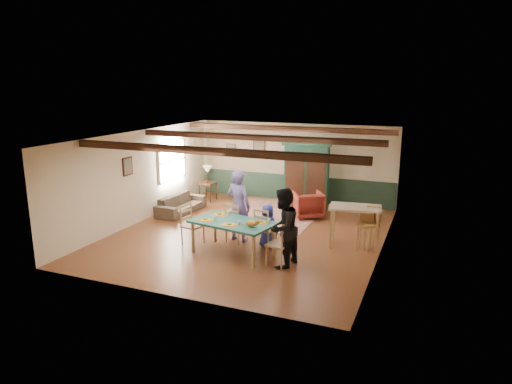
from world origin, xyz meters
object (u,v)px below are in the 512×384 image
at_px(armoire, 307,175).
at_px(dining_chair_far_right, 266,228).
at_px(armchair, 308,205).
at_px(end_table, 208,191).
at_px(dining_chair_end_left, 193,225).
at_px(cat, 251,223).
at_px(sofa, 181,204).
at_px(dining_table, 233,238).
at_px(person_child, 267,226).
at_px(bar_stool_left, 364,230).
at_px(person_woman, 283,228).
at_px(dining_chair_far_left, 237,222).
at_px(dining_chair_end_right, 278,243).
at_px(counter_table, 354,227).
at_px(person_man, 239,206).
at_px(bar_stool_right, 372,229).
at_px(table_lamp, 208,174).

bearing_deg(armoire, dining_chair_far_right, -94.81).
relative_size(armchair, end_table, 1.36).
relative_size(dining_chair_end_left, cat, 2.64).
bearing_deg(sofa, end_table, -0.17).
bearing_deg(dining_table, armchair, 77.16).
xyz_separation_m(person_child, bar_stool_left, (2.29, 0.69, -0.04)).
bearing_deg(sofa, dining_chair_far_right, -116.35).
height_order(person_woman, sofa, person_woman).
relative_size(cat, sofa, 0.21).
height_order(armoire, end_table, armoire).
bearing_deg(dining_chair_far_left, bar_stool_left, -158.31).
height_order(dining_chair_far_left, bar_stool_left, dining_chair_far_left).
xyz_separation_m(dining_table, dining_chair_end_left, (-1.24, 0.24, 0.11)).
relative_size(person_child, end_table, 1.71).
bearing_deg(dining_chair_far_left, dining_chair_end_right, 155.08).
height_order(dining_table, bar_stool_left, bar_stool_left).
distance_m(person_child, end_table, 5.09).
bearing_deg(armchair, dining_table, 46.19).
bearing_deg(sofa, dining_chair_far_left, -120.97).
bearing_deg(dining_chair_far_right, dining_chair_far_left, -0.00).
relative_size(dining_chair_far_right, person_child, 0.95).
xyz_separation_m(dining_chair_far_right, armoire, (-0.10, 4.03, 0.57)).
distance_m(dining_chair_far_right, cat, 1.00).
xyz_separation_m(dining_chair_far_right, person_child, (0.02, 0.09, 0.03)).
xyz_separation_m(cat, sofa, (-3.63, 2.89, -0.64)).
height_order(dining_table, person_child, person_child).
xyz_separation_m(dining_chair_far_left, armoire, (0.76, 3.87, 0.57)).
bearing_deg(dining_chair_far_left, cat, 139.20).
distance_m(dining_chair_end_left, person_woman, 2.66).
bearing_deg(counter_table, bar_stool_left, -29.41).
relative_size(person_man, end_table, 2.94).
bearing_deg(dining_chair_far_left, person_man, -90.00).
bearing_deg(bar_stool_left, bar_stool_right, 18.12).
relative_size(person_woman, person_child, 1.64).
bearing_deg(armchair, end_table, -41.27).
distance_m(sofa, bar_stool_left, 6.07).
height_order(dining_chair_end_left, counter_table, counter_table).
bearing_deg(person_man, sofa, -21.01).
relative_size(dining_chair_end_left, table_lamp, 1.77).
relative_size(dining_chair_end_right, person_child, 0.95).
distance_m(dining_chair_end_left, table_lamp, 4.52).
distance_m(end_table, bar_stool_right, 6.70).
bearing_deg(cat, dining_chair_end_left, 176.63).
relative_size(dining_chair_end_left, dining_chair_end_right, 1.00).
bearing_deg(bar_stool_right, dining_chair_end_right, -133.98).
height_order(table_lamp, bar_stool_left, table_lamp).
relative_size(person_child, bar_stool_left, 1.08).
relative_size(armchair, table_lamp, 1.48).
bearing_deg(counter_table, cat, -137.99).
height_order(person_woman, table_lamp, person_woman).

